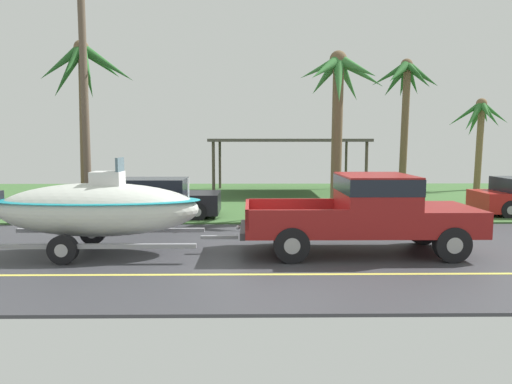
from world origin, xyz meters
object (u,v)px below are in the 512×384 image
at_px(palm_tree_near_left, 479,121).
at_px(utility_pole, 84,86).
at_px(parked_sedan_far, 156,199).
at_px(palm_tree_near_right, 84,80).
at_px(palm_tree_far_left, 406,89).
at_px(carport_awning, 286,141).
at_px(boat_on_trailer, 98,209).
at_px(palm_tree_mid, 339,90).
at_px(pickup_truck_towing, 373,210).

xyz_separation_m(palm_tree_near_left, utility_pole, (-17.63, -9.41, 0.78)).
height_order(parked_sedan_far, palm_tree_near_right, palm_tree_near_right).
bearing_deg(palm_tree_far_left, palm_tree_near_left, 39.05).
xyz_separation_m(carport_awning, palm_tree_far_left, (4.97, -2.94, 2.28)).
height_order(boat_on_trailer, palm_tree_mid, palm_tree_mid).
bearing_deg(utility_pole, palm_tree_far_left, 22.36).
height_order(palm_tree_near_right, utility_pole, utility_pole).
xyz_separation_m(pickup_truck_towing, parked_sedan_far, (-6.25, 5.29, -0.38)).
relative_size(parked_sedan_far, palm_tree_near_left, 0.88).
relative_size(pickup_truck_towing, boat_on_trailer, 0.94).
height_order(palm_tree_near_left, palm_tree_far_left, palm_tree_far_left).
bearing_deg(palm_tree_mid, parked_sedan_far, 178.90).
distance_m(pickup_truck_towing, carport_awning, 12.88).
distance_m(palm_tree_near_left, palm_tree_mid, 12.84).
bearing_deg(palm_tree_near_left, parked_sedan_far, -150.19).
xyz_separation_m(carport_awning, palm_tree_near_left, (10.35, 1.42, 1.06)).
bearing_deg(pickup_truck_towing, palm_tree_near_left, 56.91).
xyz_separation_m(parked_sedan_far, utility_pole, (-2.16, -0.54, 3.82)).
bearing_deg(palm_tree_near_right, parked_sedan_far, -14.08).
bearing_deg(palm_tree_near_left, carport_awning, -172.19).
height_order(boat_on_trailer, palm_tree_near_right, palm_tree_near_right).
xyz_separation_m(pickup_truck_towing, palm_tree_near_left, (9.22, 14.15, 2.66)).
relative_size(carport_awning, utility_pole, 0.86).
xyz_separation_m(parked_sedan_far, palm_tree_mid, (6.33, -0.12, 3.72)).
relative_size(boat_on_trailer, palm_tree_near_left, 1.22).
xyz_separation_m(palm_tree_near_right, palm_tree_far_left, (12.65, 3.86, 0.14)).
xyz_separation_m(palm_tree_near_right, palm_tree_mid, (8.89, -0.76, -0.41)).
xyz_separation_m(pickup_truck_towing, palm_tree_near_right, (-8.81, 5.93, 3.75)).
bearing_deg(palm_tree_mid, pickup_truck_towing, -90.87).
bearing_deg(boat_on_trailer, utility_pole, 111.06).
bearing_deg(carport_awning, palm_tree_near_left, 7.81).
xyz_separation_m(carport_awning, palm_tree_near_right, (-7.68, -6.80, 2.15)).
distance_m(pickup_truck_towing, palm_tree_far_left, 11.21).
bearing_deg(parked_sedan_far, palm_tree_far_left, 24.03).
bearing_deg(carport_awning, boat_on_trailer, -113.18).
bearing_deg(pickup_truck_towing, palm_tree_far_left, 68.56).
bearing_deg(palm_tree_near_right, palm_tree_mid, -4.91).
bearing_deg(palm_tree_near_left, utility_pole, -151.92).
height_order(boat_on_trailer, carport_awning, carport_awning).
relative_size(palm_tree_mid, palm_tree_far_left, 0.92).
xyz_separation_m(pickup_truck_towing, palm_tree_mid, (0.08, 5.17, 3.35)).
bearing_deg(boat_on_trailer, palm_tree_near_left, 41.84).
height_order(pickup_truck_towing, palm_tree_near_left, palm_tree_near_left).
relative_size(palm_tree_near_left, palm_tree_near_right, 0.80).
bearing_deg(palm_tree_near_right, utility_pole, -71.46).
relative_size(palm_tree_near_left, palm_tree_mid, 0.86).
distance_m(palm_tree_near_right, utility_pole, 1.29).
relative_size(palm_tree_near_left, palm_tree_far_left, 0.79).
bearing_deg(pickup_truck_towing, palm_tree_near_right, 146.04).
height_order(boat_on_trailer, utility_pole, utility_pole).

